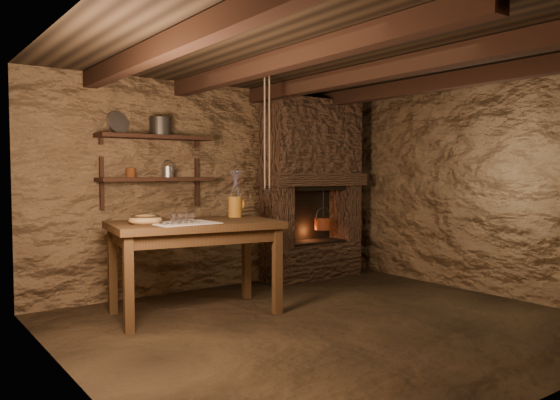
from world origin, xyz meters
TOP-DOWN VIEW (x-y plane):
  - floor at (0.00, 0.00)m, footprint 4.50×4.50m
  - back_wall at (0.00, 2.00)m, footprint 4.50×0.04m
  - front_wall at (0.00, -2.00)m, footprint 4.50×0.04m
  - left_wall at (-2.25, 0.00)m, footprint 0.04×4.00m
  - right_wall at (2.25, 0.00)m, footprint 0.04×4.00m
  - ceiling at (0.00, 0.00)m, footprint 4.50×4.00m
  - beam_far_left at (-1.50, 0.00)m, footprint 0.14×3.95m
  - beam_mid_left at (-0.50, 0.00)m, footprint 0.14×3.95m
  - beam_mid_right at (0.50, 0.00)m, footprint 0.14×3.95m
  - beam_far_right at (1.50, 0.00)m, footprint 0.14×3.95m
  - shelf_lower at (-0.85, 1.84)m, footprint 1.25×0.30m
  - shelf_upper at (-0.85, 1.84)m, footprint 1.25×0.30m
  - hearth at (1.25, 1.77)m, footprint 1.43×0.51m
  - work_table at (-0.81, 1.04)m, footprint 1.70×1.14m
  - linen_cloth at (-1.00, 0.91)m, footprint 0.59×0.48m
  - pewter_cutlery_row at (-1.00, 0.89)m, footprint 0.49×0.20m
  - drinking_glasses at (-0.98, 1.02)m, footprint 0.19×0.06m
  - stoneware_jug at (-0.23, 1.23)m, footprint 0.16×0.15m
  - wooden_bowl at (-1.30, 1.06)m, footprint 0.38×0.38m
  - iron_stockpot at (-0.80, 1.84)m, footprint 0.26×0.26m
  - tin_pan at (-1.23, 1.94)m, footprint 0.26×0.16m
  - small_kettle at (-0.72, 1.84)m, footprint 0.20×0.18m
  - rusty_tin at (-1.14, 1.84)m, footprint 0.11×0.11m
  - red_pot at (1.41, 1.72)m, footprint 0.25×0.24m
  - hanging_ropes at (0.05, 1.05)m, footprint 0.08×0.08m

SIDE VIEW (x-z plane):
  - floor at x=0.00m, z-range 0.00..0.00m
  - work_table at x=-0.81m, z-range 0.03..0.94m
  - red_pot at x=1.41m, z-range 0.44..0.98m
  - linen_cloth at x=-1.00m, z-range 0.90..0.91m
  - pewter_cutlery_row at x=-1.00m, z-range 0.91..0.92m
  - wooden_bowl at x=-1.30m, z-range 0.88..0.99m
  - drinking_glasses at x=-0.98m, z-range 0.91..0.98m
  - stoneware_jug at x=-0.23m, z-range 0.87..1.37m
  - back_wall at x=0.00m, z-range 0.00..2.40m
  - front_wall at x=0.00m, z-range 0.00..2.40m
  - left_wall at x=-2.25m, z-range 0.00..2.40m
  - right_wall at x=2.25m, z-range 0.00..2.40m
  - hearth at x=1.25m, z-range 0.08..2.38m
  - shelf_lower at x=-0.85m, z-range 1.28..1.32m
  - rusty_tin at x=-1.14m, z-range 1.32..1.42m
  - small_kettle at x=-0.72m, z-range 1.29..1.47m
  - shelf_upper at x=-0.85m, z-range 1.73..1.77m
  - hanging_ropes at x=0.05m, z-range 1.20..2.40m
  - iron_stockpot at x=-0.80m, z-range 1.77..1.94m
  - tin_pan at x=-1.23m, z-range 1.77..2.01m
  - beam_far_left at x=-1.50m, z-range 2.23..2.39m
  - beam_mid_left at x=-0.50m, z-range 2.23..2.39m
  - beam_mid_right at x=0.50m, z-range 2.23..2.39m
  - beam_far_right at x=1.50m, z-range 2.23..2.39m
  - ceiling at x=0.00m, z-range 2.38..2.42m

